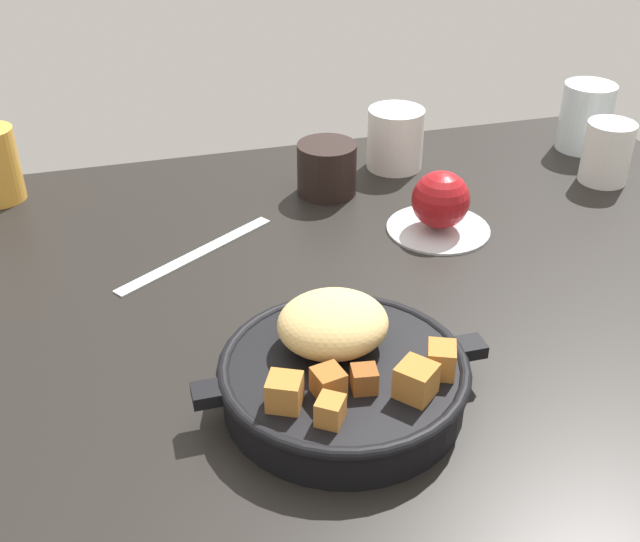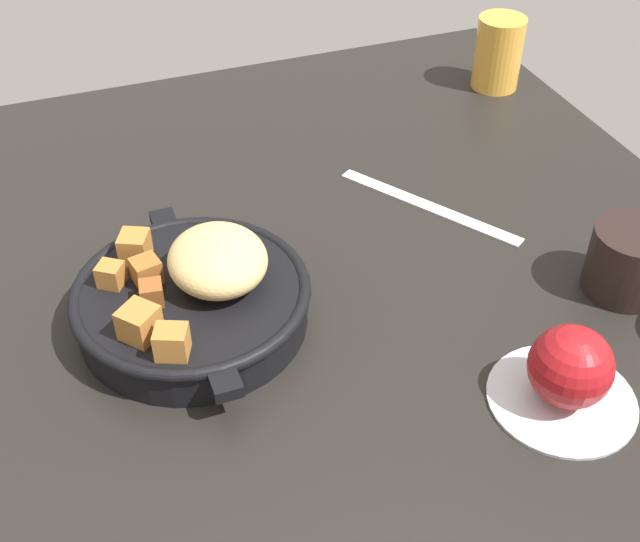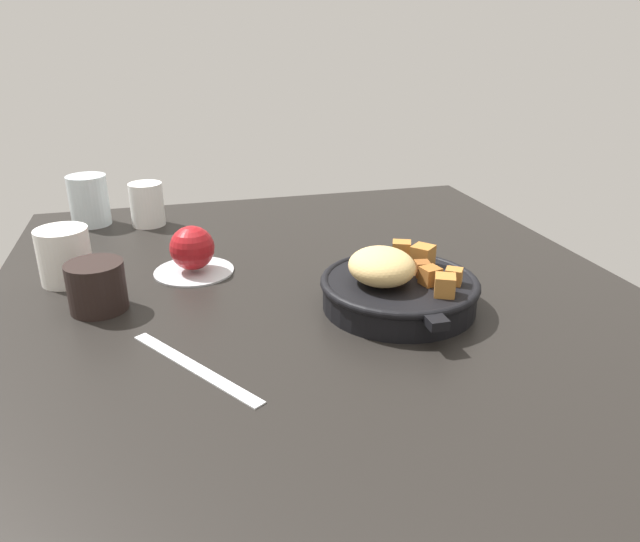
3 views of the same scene
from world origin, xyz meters
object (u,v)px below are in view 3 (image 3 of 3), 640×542
(butter_knife, at_px, (194,366))
(water_glass_tall, at_px, (89,200))
(red_apple, at_px, (192,248))
(ceramic_mug_white, at_px, (65,256))
(cast_iron_skillet, at_px, (398,287))
(white_creamer_pitcher, at_px, (147,204))
(coffee_mug_dark, at_px, (97,286))

(butter_knife, distance_m, water_glass_tall, 0.62)
(red_apple, height_order, ceramic_mug_white, ceramic_mug_white)
(butter_knife, xyz_separation_m, water_glass_tall, (0.59, 0.16, 0.05))
(cast_iron_skillet, relative_size, red_apple, 3.74)
(water_glass_tall, bearing_deg, white_creamer_pitcher, -106.67)
(red_apple, relative_size, coffee_mug_dark, 0.90)
(coffee_mug_dark, relative_size, ceramic_mug_white, 0.92)
(cast_iron_skillet, bearing_deg, butter_knife, 107.41)
(white_creamer_pitcher, xyz_separation_m, water_glass_tall, (0.03, 0.11, 0.01))
(coffee_mug_dark, bearing_deg, water_glass_tall, 5.97)
(white_creamer_pitcher, bearing_deg, ceramic_mug_white, 155.17)
(water_glass_tall, xyz_separation_m, ceramic_mug_white, (-0.29, 0.01, -0.01))
(water_glass_tall, relative_size, ceramic_mug_white, 1.15)
(butter_knife, distance_m, coffee_mug_dark, 0.22)
(cast_iron_skillet, xyz_separation_m, butter_knife, (-0.09, 0.28, -0.03))
(white_creamer_pitcher, bearing_deg, cast_iron_skillet, -144.76)
(red_apple, distance_m, butter_knife, 0.29)
(coffee_mug_dark, bearing_deg, ceramic_mug_white, 25.06)
(red_apple, bearing_deg, ceramic_mug_white, 86.52)
(coffee_mug_dark, bearing_deg, white_creamer_pitcher, -10.05)
(white_creamer_pitcher, xyz_separation_m, ceramic_mug_white, (-0.26, 0.12, 0.00))
(cast_iron_skillet, xyz_separation_m, water_glass_tall, (0.50, 0.44, 0.02))
(cast_iron_skillet, height_order, ceramic_mug_white, cast_iron_skillet)
(red_apple, relative_size, water_glass_tall, 0.72)
(cast_iron_skillet, bearing_deg, white_creamer_pitcher, 35.24)
(cast_iron_skillet, distance_m, butter_knife, 0.30)
(cast_iron_skillet, height_order, coffee_mug_dark, cast_iron_skillet)
(cast_iron_skillet, distance_m, coffee_mug_dark, 0.41)
(ceramic_mug_white, bearing_deg, red_apple, -93.48)
(butter_knife, height_order, white_creamer_pitcher, white_creamer_pitcher)
(white_creamer_pitcher, bearing_deg, coffee_mug_dark, 169.95)
(cast_iron_skillet, bearing_deg, coffee_mug_dark, 75.98)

